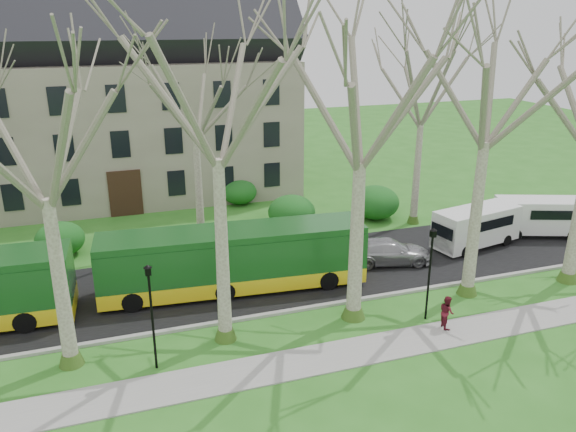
{
  "coord_description": "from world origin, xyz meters",
  "views": [
    {
      "loc": [
        -7.04,
        -20.36,
        12.89
      ],
      "look_at": [
        0.75,
        3.0,
        4.2
      ],
      "focal_mm": 35.0,
      "sensor_mm": 36.0,
      "label": 1
    }
  ],
  "objects_px": {
    "van_a": "(476,228)",
    "pedestrian_b": "(447,312)",
    "bus_follow": "(234,259)",
    "sedan": "(388,251)",
    "van_b": "(540,217)"
  },
  "relations": [
    {
      "from": "bus_follow",
      "to": "sedan",
      "type": "relative_size",
      "value": 2.76
    },
    {
      "from": "bus_follow",
      "to": "van_b",
      "type": "relative_size",
      "value": 2.44
    },
    {
      "from": "bus_follow",
      "to": "van_a",
      "type": "bearing_deg",
      "value": 8.11
    },
    {
      "from": "bus_follow",
      "to": "pedestrian_b",
      "type": "bearing_deg",
      "value": -35.21
    },
    {
      "from": "van_b",
      "to": "bus_follow",
      "type": "bearing_deg",
      "value": -156.73
    },
    {
      "from": "sedan",
      "to": "pedestrian_b",
      "type": "relative_size",
      "value": 3.15
    },
    {
      "from": "bus_follow",
      "to": "pedestrian_b",
      "type": "height_order",
      "value": "bus_follow"
    },
    {
      "from": "sedan",
      "to": "van_b",
      "type": "bearing_deg",
      "value": -72.46
    },
    {
      "from": "bus_follow",
      "to": "van_a",
      "type": "distance_m",
      "value": 14.89
    },
    {
      "from": "van_a",
      "to": "pedestrian_b",
      "type": "distance_m",
      "value": 10.23
    },
    {
      "from": "sedan",
      "to": "van_a",
      "type": "relative_size",
      "value": 0.88
    },
    {
      "from": "van_b",
      "to": "pedestrian_b",
      "type": "bearing_deg",
      "value": -126.82
    },
    {
      "from": "bus_follow",
      "to": "van_a",
      "type": "relative_size",
      "value": 2.43
    },
    {
      "from": "van_a",
      "to": "sedan",
      "type": "bearing_deg",
      "value": 174.23
    },
    {
      "from": "sedan",
      "to": "van_a",
      "type": "distance_m",
      "value": 6.1
    }
  ]
}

